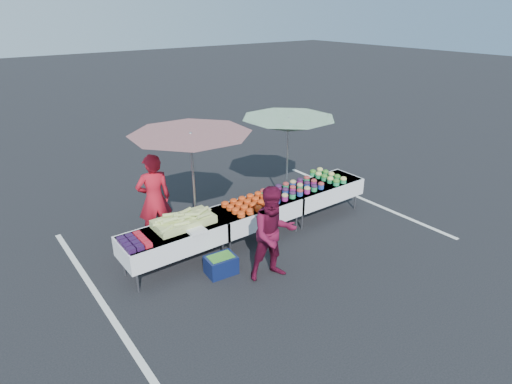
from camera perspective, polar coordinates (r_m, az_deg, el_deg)
ground at (r=8.71m, az=-0.00°, el=-6.05°), size 80.00×80.00×0.00m
stripe_left at (r=7.55m, az=-20.38°, el=-12.85°), size 0.10×5.00×0.00m
stripe_right at (r=10.73m, az=13.83°, el=-0.81°), size 0.10×5.00×0.00m
table_left at (r=7.62m, az=-10.97°, el=-6.12°), size 1.86×0.81×0.75m
table_center at (r=8.43m, az=-0.00°, el=-2.60°), size 1.86×0.81×0.75m
table_right at (r=9.52m, az=8.71°, el=0.29°), size 1.86×0.81×0.75m
berry_punnets at (r=7.24m, az=-15.92°, el=-6.43°), size 0.40×0.54×0.08m
corn_pile at (r=7.63m, az=-9.59°, el=-3.77°), size 1.16×0.57×0.26m
plastic_bags at (r=7.41m, az=-7.96°, el=-5.11°), size 0.30×0.25×0.05m
carrot_bowls at (r=8.25m, az=-0.79°, el=-1.55°), size 0.95×0.69×0.11m
potato_cups at (r=8.88m, az=4.92°, el=0.46°), size 1.34×0.58×0.16m
bean_baskets at (r=9.66m, az=9.55°, el=2.10°), size 0.36×0.86×0.15m
vendor at (r=8.42m, az=-13.42°, el=-0.93°), size 0.72×0.54×1.81m
customer at (r=7.12m, az=2.37°, el=-5.59°), size 0.95×0.83×1.66m
umbrella_left at (r=7.74m, az=-8.63°, el=6.41°), size 2.81×2.81×2.27m
umbrella_right at (r=9.43m, az=4.32°, el=8.83°), size 2.64×2.64×2.11m
storage_bin at (r=7.56m, az=-4.68°, el=-9.61°), size 0.55×0.42×0.34m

